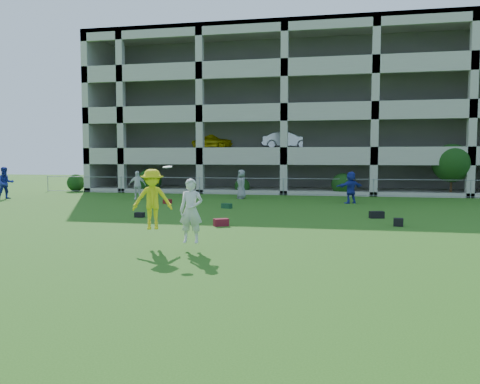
% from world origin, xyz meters
% --- Properties ---
extents(ground, '(100.00, 100.00, 0.00)m').
position_xyz_m(ground, '(0.00, 0.00, 0.00)').
color(ground, '#235114').
rests_on(ground, ground).
extents(bystander_a, '(1.21, 1.24, 2.01)m').
position_xyz_m(bystander_a, '(-16.81, 12.76, 1.01)').
color(bystander_a, navy).
rests_on(bystander_a, ground).
extents(bystander_b, '(1.12, 0.72, 1.77)m').
position_xyz_m(bystander_b, '(-8.58, 14.05, 0.89)').
color(bystander_b, white).
rests_on(bystander_b, ground).
extents(bystander_c, '(0.95, 1.07, 1.83)m').
position_xyz_m(bystander_c, '(-2.34, 15.86, 0.92)').
color(bystander_c, gray).
rests_on(bystander_c, ground).
extents(bystander_d, '(1.70, 1.38, 1.82)m').
position_xyz_m(bystander_d, '(4.32, 14.09, 0.91)').
color(bystander_d, '#212F9A').
rests_on(bystander_d, ground).
extents(bag_red_a, '(0.63, 0.54, 0.28)m').
position_xyz_m(bag_red_a, '(-0.87, 4.13, 0.14)').
color(bag_red_a, '#550E15').
rests_on(bag_red_a, ground).
extents(bag_black_b, '(0.42, 0.28, 0.22)m').
position_xyz_m(bag_black_b, '(-4.96, 5.95, 0.11)').
color(bag_black_b, black).
rests_on(bag_black_b, ground).
extents(crate_d, '(0.38, 0.38, 0.30)m').
position_xyz_m(crate_d, '(5.77, 5.41, 0.15)').
color(crate_d, black).
rests_on(crate_d, ground).
extents(bag_black_e, '(0.66, 0.45, 0.30)m').
position_xyz_m(bag_black_e, '(5.17, 7.65, 0.15)').
color(bag_black_e, black).
rests_on(bag_black_e, ground).
extents(bag_red_f, '(0.49, 0.53, 0.24)m').
position_xyz_m(bag_red_f, '(-5.86, 11.94, 0.12)').
color(bag_red_f, '#5A0F15').
rests_on(bag_red_f, ground).
extents(bag_green_g, '(0.58, 0.47, 0.25)m').
position_xyz_m(bag_green_g, '(-2.03, 10.22, 0.12)').
color(bag_green_g, '#143922').
rests_on(bag_green_g, ground).
extents(frisbee_contest, '(2.27, 1.09, 2.15)m').
position_xyz_m(frisbee_contest, '(-1.52, -0.35, 1.32)').
color(frisbee_contest, yellow).
rests_on(frisbee_contest, ground).
extents(parking_garage, '(30.00, 14.00, 12.00)m').
position_xyz_m(parking_garage, '(-0.01, 27.70, 6.01)').
color(parking_garage, '#9E998C').
rests_on(parking_garage, ground).
extents(fence, '(36.06, 0.06, 1.20)m').
position_xyz_m(fence, '(0.00, 19.00, 0.61)').
color(fence, gray).
rests_on(fence, ground).
extents(shrub_row, '(34.38, 2.52, 3.50)m').
position_xyz_m(shrub_row, '(4.59, 19.70, 1.51)').
color(shrub_row, '#163D11').
rests_on(shrub_row, ground).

